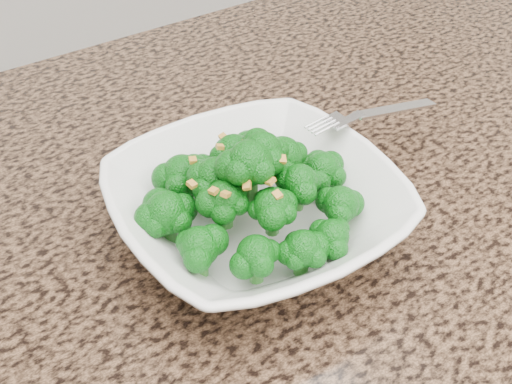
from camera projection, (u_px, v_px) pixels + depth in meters
granite_counter at (331, 287)px, 0.56m from camera, size 1.64×1.04×0.03m
bowl at (256, 208)px, 0.57m from camera, size 0.27×0.27×0.06m
broccoli_pile at (256, 150)px, 0.53m from camera, size 0.22×0.22×0.07m
garlic_topping at (256, 112)px, 0.51m from camera, size 0.13×0.13×0.01m
fork at (356, 117)px, 0.62m from camera, size 0.18×0.03×0.01m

